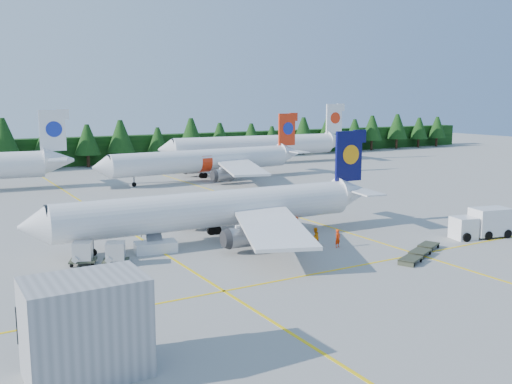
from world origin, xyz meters
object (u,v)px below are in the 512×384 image
airliner_navy (206,210)px  service_truck (481,223)px  airstairs (155,244)px  airliner_red (199,161)px

airliner_navy → service_truck: 28.20m
airliner_navy → airstairs: airliner_navy is taller
airliner_navy → airliner_red: airliner_red is taller
airstairs → service_truck: size_ratio=0.85×
airliner_navy → airliner_red: 43.02m
airliner_red → airliner_navy: bearing=-116.4°
airliner_navy → service_truck: airliner_navy is taller
airliner_red → airstairs: 46.44m
airliner_red → service_truck: bearing=-84.0°
airliner_navy → airstairs: bearing=-168.5°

